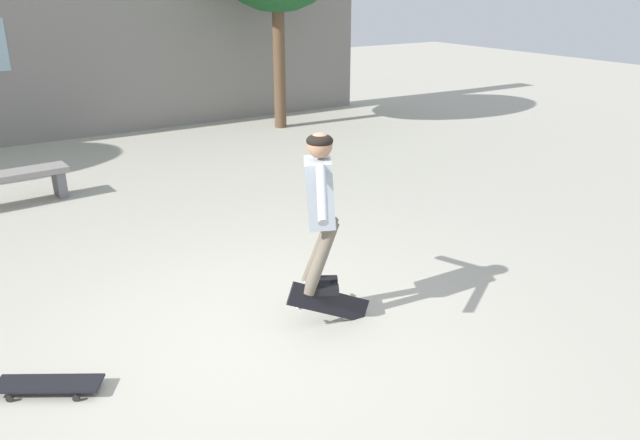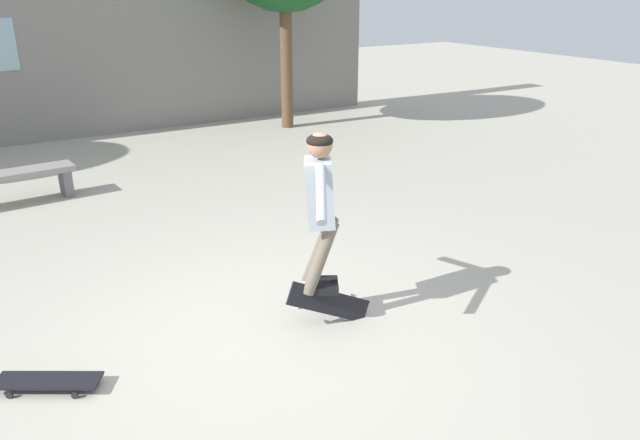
# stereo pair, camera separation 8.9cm
# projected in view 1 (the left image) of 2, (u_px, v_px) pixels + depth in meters

# --- Properties ---
(ground_plane) EXTENTS (40.00, 40.00, 0.00)m
(ground_plane) POSITION_uv_depth(u_px,v_px,m) (274.00, 335.00, 5.38)
(ground_plane) COLOR #B2AD9E
(building_backdrop) EXTENTS (13.97, 0.52, 5.58)m
(building_backdrop) POSITION_uv_depth(u_px,v_px,m) (45.00, 8.00, 11.28)
(building_backdrop) COLOR gray
(building_backdrop) RESTS_ON ground_plane
(skater) EXTENTS (0.71, 1.14, 1.41)m
(skater) POSITION_uv_depth(u_px,v_px,m) (320.00, 200.00, 5.20)
(skater) COLOR #9EA8B2
(skateboard_flipping) EXTENTS (0.82, 0.21, 0.53)m
(skateboard_flipping) POSITION_uv_depth(u_px,v_px,m) (329.00, 302.00, 5.48)
(skateboard_flipping) COLOR black
(skateboard_resting) EXTENTS (0.78, 0.59, 0.08)m
(skateboard_resting) POSITION_uv_depth(u_px,v_px,m) (48.00, 384.00, 4.62)
(skateboard_resting) COLOR black
(skateboard_resting) RESTS_ON ground_plane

